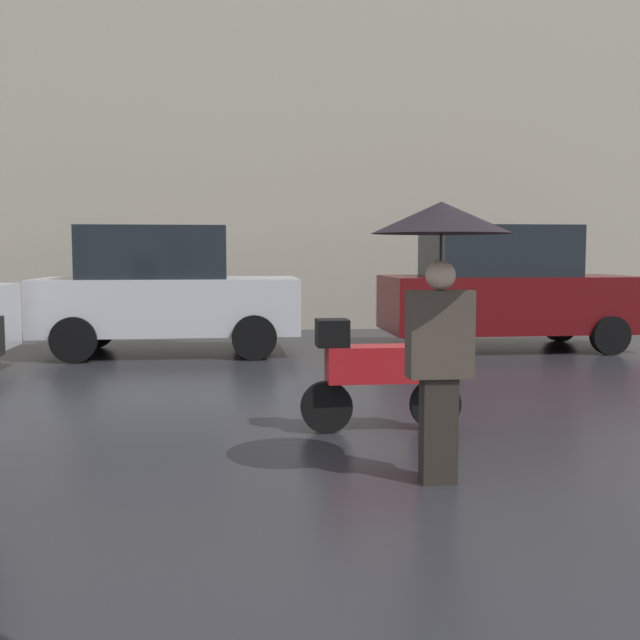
{
  "coord_description": "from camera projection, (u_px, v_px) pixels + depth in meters",
  "views": [
    {
      "loc": [
        0.02,
        -2.23,
        1.59
      ],
      "look_at": [
        0.8,
        4.36,
        1.0
      ],
      "focal_mm": 42.43,
      "sensor_mm": 36.0,
      "label": 1
    }
  ],
  "objects": [
    {
      "name": "parked_car_left",
      "position": [
        165.0,
        290.0,
        11.87
      ],
      "size": [
        4.01,
        1.92,
        2.0
      ],
      "rotation": [
        0.0,
        0.0,
        -0.07
      ],
      "color": "silver",
      "rests_on": "ground"
    },
    {
      "name": "building_block",
      "position": [
        227.0,
        23.0,
        16.05
      ],
      "size": [
        19.15,
        2.27,
        12.92
      ],
      "primitive_type": "cube",
      "color": "#B2A893",
      "rests_on": "ground"
    },
    {
      "name": "pedestrian_with_umbrella",
      "position": [
        441.0,
        262.0,
        5.11
      ],
      "size": [
        0.95,
        0.95,
        1.93
      ],
      "rotation": [
        0.0,
        0.0,
        3.05
      ],
      "color": "#2A241E",
      "rests_on": "ground"
    },
    {
      "name": "parked_scooter",
      "position": [
        377.0,
        370.0,
        6.71
      ],
      "size": [
        1.45,
        0.32,
        1.23
      ],
      "rotation": [
        0.0,
        0.0,
        -0.33
      ],
      "color": "black",
      "rests_on": "ground"
    },
    {
      "name": "parked_car_right",
      "position": [
        505.0,
        288.0,
        12.48
      ],
      "size": [
        4.08,
        2.01,
        2.03
      ],
      "rotation": [
        0.0,
        0.0,
        2.97
      ],
      "color": "#590C0F",
      "rests_on": "ground"
    }
  ]
}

